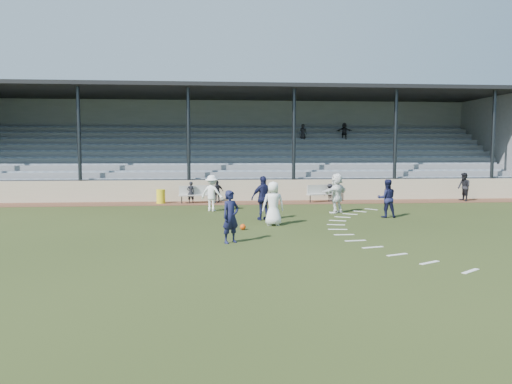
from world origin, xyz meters
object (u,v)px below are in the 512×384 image
(player_white_lead, at_px, (273,203))
(player_navy_lead, at_px, (231,217))
(bench_left, at_px, (197,193))
(football, at_px, (243,227))
(official, at_px, (464,187))
(trash_bin, at_px, (161,196))
(bench_right, at_px, (323,192))

(player_white_lead, distance_m, player_navy_lead, 3.91)
(bench_left, distance_m, player_navy_lead, 11.83)
(football, bearing_deg, official, 33.97)
(trash_bin, bearing_deg, football, -66.93)
(player_white_lead, bearing_deg, bench_right, -118.75)
(bench_left, distance_m, official, 15.06)
(bench_left, bearing_deg, trash_bin, 172.53)
(trash_bin, bearing_deg, bench_left, 3.45)
(bench_right, distance_m, official, 8.07)
(football, bearing_deg, player_navy_lead, -102.21)
(football, distance_m, player_navy_lead, 2.67)
(player_white_lead, bearing_deg, player_navy_lead, 58.79)
(bench_left, height_order, official, official)
(bench_right, bearing_deg, bench_left, 158.93)
(trash_bin, bearing_deg, player_white_lead, -57.79)
(bench_left, xyz_separation_m, player_white_lead, (3.17, -8.27, 0.28))
(bench_left, height_order, player_white_lead, player_white_lead)
(bench_right, bearing_deg, player_navy_lead, -136.76)
(bench_left, height_order, player_navy_lead, player_navy_lead)
(trash_bin, bearing_deg, player_navy_lead, -73.97)
(bench_right, xyz_separation_m, player_navy_lead, (-5.62, -11.77, 0.26))
(bench_right, relative_size, trash_bin, 2.63)
(bench_left, relative_size, official, 1.27)
(bench_left, distance_m, bench_right, 7.00)
(football, bearing_deg, player_white_lead, 37.85)
(player_white_lead, xyz_separation_m, player_navy_lead, (-1.79, -3.48, -0.02))
(bench_left, xyz_separation_m, bench_right, (7.00, 0.02, 0.00))
(football, distance_m, player_white_lead, 1.75)
(bench_right, height_order, official, official)
(player_navy_lead, xyz_separation_m, official, (13.67, 11.35, -0.02))
(football, xyz_separation_m, player_navy_lead, (-0.54, -2.51, 0.73))
(player_navy_lead, relative_size, official, 1.04)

